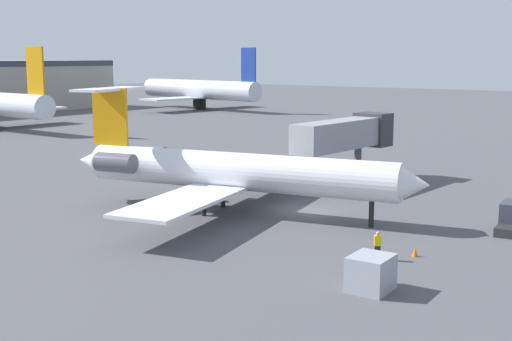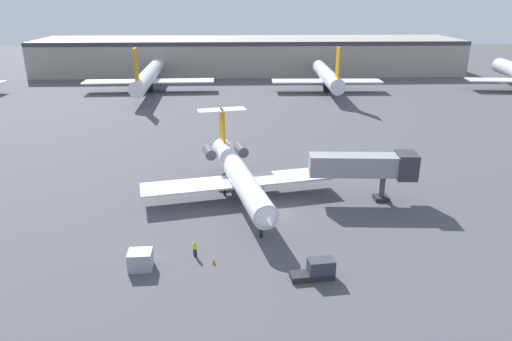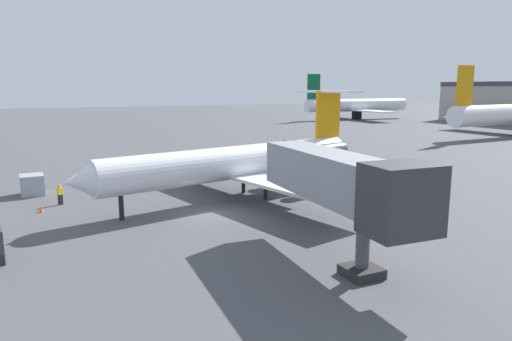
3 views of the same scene
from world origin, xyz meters
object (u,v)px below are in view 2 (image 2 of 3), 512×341
object	(u,v)px
jet_bridge	(370,166)
traffic_cone_near	(214,261)
baggage_tug_lead	(317,270)
regional_jet	(238,173)
ground_crew_marshaller	(195,249)
parked_airliner_centre	(327,76)
cargo_container_uld	(140,260)
parked_airliner_west_mid	(149,76)

from	to	relation	value
jet_bridge	traffic_cone_near	size ratio (longest dim) A/B	24.18
jet_bridge	baggage_tug_lead	distance (m)	20.11
regional_jet	ground_crew_marshaller	bearing A→B (deg)	-106.69
jet_bridge	traffic_cone_near	world-z (taller)	jet_bridge
regional_jet	baggage_tug_lead	distance (m)	20.32
baggage_tug_lead	traffic_cone_near	distance (m)	10.02
ground_crew_marshaller	parked_airliner_centre	size ratio (longest dim) A/B	0.05
cargo_container_uld	traffic_cone_near	world-z (taller)	cargo_container_uld
regional_jet	parked_airliner_west_mid	bearing A→B (deg)	108.30
baggage_tug_lead	parked_airliner_west_mid	bearing A→B (deg)	108.82
jet_bridge	traffic_cone_near	bearing A→B (deg)	-142.10
cargo_container_uld	parked_airliner_centre	world-z (taller)	parked_airliner_centre
jet_bridge	parked_airliner_centre	distance (m)	71.40
regional_jet	ground_crew_marshaller	distance (m)	15.38
baggage_tug_lead	parked_airliner_centre	world-z (taller)	parked_airliner_centre
regional_jet	parked_airliner_west_mid	size ratio (longest dim) A/B	0.70
regional_jet	parked_airliner_centre	bearing A→B (deg)	71.23
jet_bridge	parked_airliner_west_mid	distance (m)	82.73
regional_jet	baggage_tug_lead	world-z (taller)	regional_jet
baggage_tug_lead	parked_airliner_centre	xyz separation A→B (m)	(16.52, 88.50, 3.34)
cargo_container_uld	parked_airliner_centre	bearing A→B (deg)	69.06
baggage_tug_lead	regional_jet	bearing A→B (deg)	110.76
baggage_tug_lead	traffic_cone_near	size ratio (longest dim) A/B	7.51
jet_bridge	parked_airliner_west_mid	bearing A→B (deg)	118.83
jet_bridge	cargo_container_uld	world-z (taller)	jet_bridge
ground_crew_marshaller	parked_airliner_west_mid	world-z (taller)	parked_airliner_west_mid
jet_bridge	cargo_container_uld	distance (m)	30.09
jet_bridge	cargo_container_uld	size ratio (longest dim) A/B	5.76
ground_crew_marshaller	cargo_container_uld	distance (m)	5.38
jet_bridge	cargo_container_uld	xyz separation A→B (m)	(-25.71, -15.21, -3.64)
jet_bridge	parked_airliner_west_mid	xyz separation A→B (m)	(-39.89, 72.48, -0.33)
regional_jet	traffic_cone_near	distance (m)	16.51
traffic_cone_near	parked_airliner_centre	distance (m)	89.66
jet_bridge	traffic_cone_near	xyz separation A→B (m)	(-18.83, -14.66, -4.27)
regional_jet	parked_airliner_centre	xyz separation A→B (m)	(23.67, 69.63, 0.92)
ground_crew_marshaller	parked_airliner_west_mid	distance (m)	87.82
parked_airliner_west_mid	ground_crew_marshaller	bearing A→B (deg)	-77.39
jet_bridge	parked_airliner_centre	xyz separation A→B (m)	(7.29, 71.02, -0.37)
regional_jet	traffic_cone_near	world-z (taller)	regional_jet
jet_bridge	baggage_tug_lead	world-z (taller)	jet_bridge
parked_airliner_west_mid	parked_airliner_centre	xyz separation A→B (m)	(47.18, -1.46, -0.04)
regional_jet	baggage_tug_lead	size ratio (longest dim) A/B	6.87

